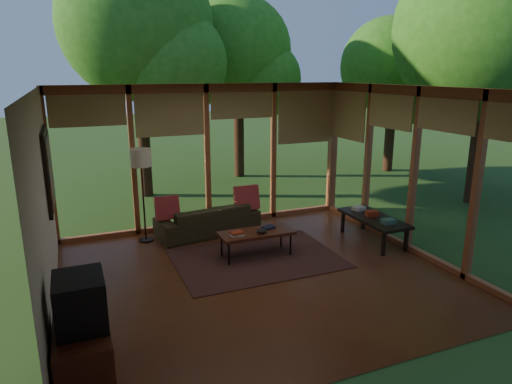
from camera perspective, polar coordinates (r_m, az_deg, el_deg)
name	(u,v)px	position (r m, az deg, el deg)	size (l,w,h in m)	color
floor	(258,275)	(6.86, 0.28, -10.32)	(5.50, 5.50, 0.00)	brown
ceiling	(258,88)	(6.21, 0.31, 12.84)	(5.50, 5.50, 0.00)	silver
wall_left	(44,208)	(5.95, -24.97, -1.88)	(0.04, 5.00, 2.70)	beige
wall_front	(364,249)	(4.32, 13.32, -6.92)	(5.50, 0.04, 2.70)	beige
window_wall_back	(207,157)	(8.71, -6.09, 4.42)	(5.50, 0.12, 2.70)	#A35732
window_wall_right	(414,171)	(7.86, 19.15, 2.52)	(0.12, 5.00, 2.70)	#A35732
exterior_lawn	(374,153)	(17.47, 14.55, 4.77)	(40.00, 40.00, 0.00)	#2B4D1D
tree_nw	(136,24)	(11.12, -14.75, 19.63)	(3.42, 3.42, 5.65)	#3B2115
tree_ne	(237,51)	(12.91, -2.39, 17.18)	(2.92, 2.92, 4.91)	#3B2115
tree_se	(487,29)	(11.20, 26.92, 17.75)	(3.87, 3.87, 5.72)	#3B2115
tree_far	(389,67)	(14.03, 16.33, 14.77)	(2.77, 2.77, 4.43)	#3B2115
rug	(257,258)	(7.41, 0.09, -8.29)	(2.58, 1.83, 0.01)	brown
sofa	(208,219)	(8.46, -6.04, -3.43)	(1.86, 0.73, 0.54)	#322D19
pillow_left	(167,208)	(8.16, -11.05, -2.02)	(0.42, 0.14, 0.42)	maroon
pillow_right	(247,198)	(8.55, -1.18, -0.80)	(0.46, 0.15, 0.46)	maroon
ct_book_lower	(237,235)	(7.18, -2.41, -5.34)	(0.21, 0.16, 0.03)	beige
ct_book_upper	(237,233)	(7.17, -2.41, -5.11)	(0.20, 0.15, 0.03)	maroon
ct_book_side	(268,227)	(7.50, 1.56, -4.43)	(0.20, 0.15, 0.03)	black
ct_bowl	(262,231)	(7.27, 0.70, -4.90)	(0.16, 0.16, 0.07)	black
media_cabinet	(84,354)	(4.92, -20.75, -18.41)	(0.50, 1.00, 0.60)	#552417
television	(80,302)	(4.65, -21.13, -12.68)	(0.45, 0.55, 0.50)	black
console_book_a	(389,221)	(7.93, 16.24, -3.54)	(0.22, 0.16, 0.08)	#376153
console_book_b	(372,213)	(8.26, 14.31, -2.62)	(0.20, 0.15, 0.09)	maroon
console_book_c	(359,208)	(8.57, 12.73, -1.98)	(0.23, 0.17, 0.06)	beige
floor_lamp	(141,163)	(8.01, -14.18, 3.52)	(0.36, 0.36, 1.65)	black
coffee_table	(256,234)	(7.36, 0.03, -5.22)	(1.20, 0.50, 0.43)	#552417
side_console	(374,219)	(8.25, 14.48, -3.32)	(0.60, 1.40, 0.46)	black
wall_painting	(48,169)	(7.26, -24.51, 2.65)	(0.06, 1.35, 1.15)	black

